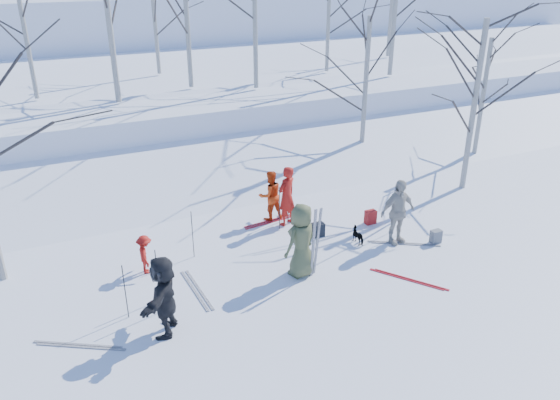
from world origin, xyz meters
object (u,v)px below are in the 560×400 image
skier_cream_east (398,212)px  skier_grey_west (164,296)px  backpack_red (370,217)px  skier_olive_center (301,241)px  skier_red_north (287,196)px  backpack_dark (318,230)px  backpack_grey (436,237)px  dog (359,235)px  skier_red_seated (145,254)px  skier_redor_behind (270,195)px

skier_cream_east → skier_grey_west: bearing=-172.3°
backpack_red → skier_olive_center: bearing=-152.8°
skier_red_north → skier_cream_east: skier_cream_east is taller
backpack_red → backpack_dark: size_ratio=1.05×
skier_red_north → backpack_grey: size_ratio=4.79×
skier_olive_center → skier_red_north: (0.90, 2.69, -0.05)m
dog → skier_red_north: bearing=-62.0°
skier_red_seated → backpack_grey: 7.91m
backpack_red → skier_cream_east: bearing=-91.4°
backpack_red → backpack_grey: bearing=-61.2°
skier_redor_behind → backpack_dark: skier_redor_behind is taller
skier_olive_center → skier_redor_behind: size_ratio=1.23×
skier_cream_east → skier_grey_west: (-6.80, -1.19, -0.03)m
backpack_dark → skier_grey_west: bearing=-154.2°
skier_red_seated → dog: 5.81m
skier_grey_west → backpack_dark: bearing=145.2°
skier_red_north → skier_grey_west: bearing=13.4°
backpack_dark → skier_cream_east: bearing=-35.0°
skier_red_seated → skier_cream_east: (6.66, -1.38, 0.42)m
skier_olive_center → backpack_red: 3.66m
skier_olive_center → skier_grey_west: (-3.64, -0.82, -0.05)m
skier_red_north → skier_red_seated: (-4.40, -0.94, -0.40)m
skier_red_north → skier_cream_east: (2.25, -2.33, 0.03)m
skier_red_north → backpack_dark: skier_red_north is taller
skier_red_north → skier_cream_east: size_ratio=0.97×
skier_redor_behind → skier_red_seated: skier_redor_behind is taller
dog → skier_grey_west: bearing=8.7°
skier_olive_center → backpack_red: bearing=-173.4°
skier_grey_west → backpack_grey: (7.81, 0.68, -0.72)m
skier_red_seated → skier_grey_west: bearing=-177.0°
skier_olive_center → dog: size_ratio=3.61×
skier_cream_east → skier_red_north: bearing=131.9°
backpack_grey → skier_redor_behind: bearing=136.7°
backpack_red → backpack_grey: 2.04m
skier_grey_west → dog: (5.86, 1.60, -0.68)m
skier_red_north → skier_red_seated: skier_red_north is taller
dog → backpack_red: 1.30m
skier_red_seated → backpack_red: bearing=-84.8°
skier_redor_behind → backpack_red: size_ratio=3.70×
skier_cream_east → dog: (-0.94, 0.42, -0.72)m
dog → skier_redor_behind: bearing=-63.1°
skier_red_north → skier_redor_behind: skier_red_north is taller
skier_olive_center → dog: (2.22, 0.78, -0.73)m
skier_olive_center → backpack_dark: skier_olive_center is taller
skier_red_north → backpack_grey: (3.27, -2.83, -0.72)m
skier_redor_behind → backpack_grey: (3.56, -3.36, -0.59)m
skier_red_seated → backpack_red: size_ratio=2.45×
dog → backpack_dark: bearing=-51.2°
skier_grey_west → backpack_dark: size_ratio=4.53×
skier_grey_west → backpack_dark: skier_grey_west is taller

